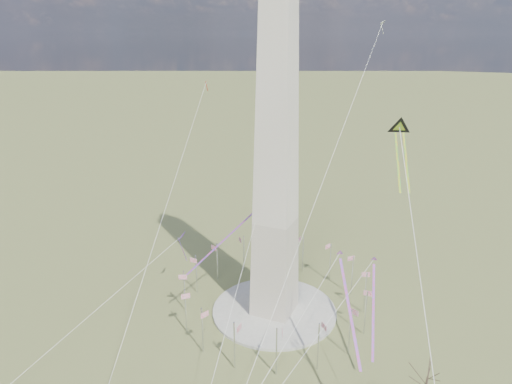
% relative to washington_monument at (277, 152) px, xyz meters
% --- Properties ---
extents(ground, '(2000.00, 2000.00, 0.00)m').
position_rel_washington_monument_xyz_m(ground, '(0.00, 0.00, -47.95)').
color(ground, brown).
rests_on(ground, ground).
extents(plaza, '(36.00, 36.00, 0.80)m').
position_rel_washington_monument_xyz_m(plaza, '(0.00, 0.00, -47.55)').
color(plaza, '#B6B4A7').
rests_on(plaza, ground).
extents(washington_monument, '(15.56, 15.56, 100.00)m').
position_rel_washington_monument_xyz_m(washington_monument, '(0.00, 0.00, 0.00)').
color(washington_monument, '#BBAD9C').
rests_on(washington_monument, plaza).
extents(flagpole_ring, '(54.40, 54.40, 13.00)m').
position_rel_washington_monument_xyz_m(flagpole_ring, '(-0.00, -0.00, -40.68)').
color(flagpole_ring, silver).
rests_on(flagpole_ring, ground).
extents(tree_near, '(9.25, 9.25, 16.19)m').
position_rel_washington_monument_xyz_m(tree_near, '(42.81, -24.55, -36.40)').
color(tree_near, '#443729').
rests_on(tree_near, ground).
extents(kite_delta_black, '(8.80, 17.76, 14.46)m').
position_rel_washington_monument_xyz_m(kite_delta_black, '(29.14, 7.03, 6.36)').
color(kite_delta_black, black).
rests_on(kite_delta_black, ground).
extents(kite_diamond_purple, '(2.19, 3.35, 10.24)m').
position_rel_washington_monument_xyz_m(kite_diamond_purple, '(-28.68, -2.80, -28.95)').
color(kite_diamond_purple, '#3F1769').
rests_on(kite_diamond_purple, ground).
extents(kite_streamer_left, '(11.75, 21.64, 16.15)m').
position_rel_washington_monument_xyz_m(kite_streamer_left, '(23.55, -16.05, -26.06)').
color(kite_streamer_left, '#FF284C').
rests_on(kite_streamer_left, ground).
extents(kite_streamer_mid, '(14.12, 20.57, 16.26)m').
position_rel_washington_monument_xyz_m(kite_streamer_mid, '(-9.73, -4.61, -21.20)').
color(kite_streamer_mid, '#FF284C').
rests_on(kite_streamer_mid, ground).
extents(kite_streamer_right, '(6.23, 22.82, 15.85)m').
position_rel_washington_monument_xyz_m(kite_streamer_right, '(27.98, -3.29, -32.63)').
color(kite_streamer_right, '#FF284C').
rests_on(kite_streamer_right, ground).
extents(kite_small_red, '(1.35, 1.54, 4.17)m').
position_rel_washington_monument_xyz_m(kite_small_red, '(-40.56, 35.87, 12.57)').
color(kite_small_red, red).
rests_on(kite_small_red, ground).
extents(kite_small_white, '(1.41, 2.00, 4.15)m').
position_rel_washington_monument_xyz_m(kite_small_white, '(16.88, 44.24, 31.51)').
color(kite_small_white, silver).
rests_on(kite_small_white, ground).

